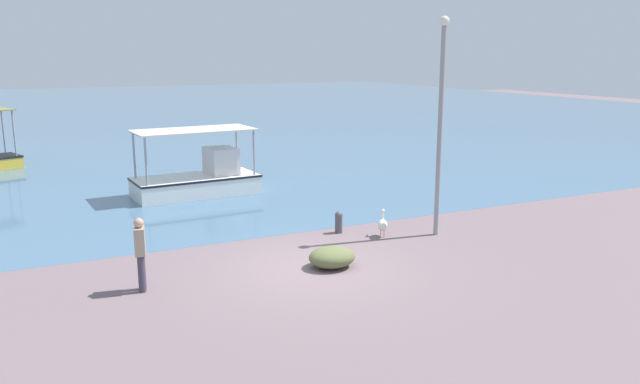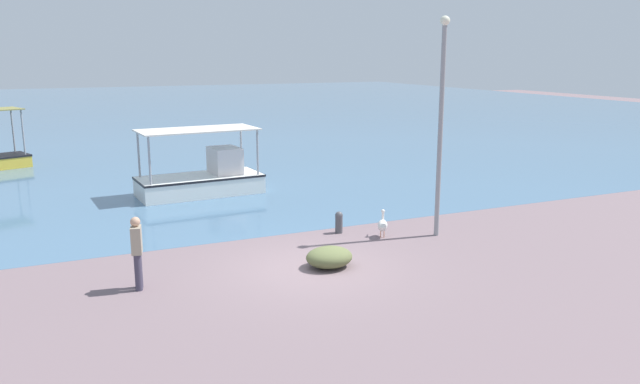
% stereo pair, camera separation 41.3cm
% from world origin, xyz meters
% --- Properties ---
extents(ground, '(120.00, 120.00, 0.00)m').
position_xyz_m(ground, '(0.00, 0.00, 0.00)').
color(ground, slate).
extents(harbor_water, '(110.00, 90.00, 0.00)m').
position_xyz_m(harbor_water, '(0.00, 48.00, 0.00)').
color(harbor_water, slate).
rests_on(harbor_water, ground).
extents(fishing_boat_far_right, '(4.72, 2.33, 2.49)m').
position_xyz_m(fishing_boat_far_right, '(-0.30, 9.37, 0.64)').
color(fishing_boat_far_right, white).
rests_on(fishing_boat_far_right, harbor_water).
extents(pelican, '(0.54, 0.72, 0.80)m').
position_xyz_m(pelican, '(2.99, 1.55, 0.38)').
color(pelican, '#E0997A').
rests_on(pelican, ground).
extents(lamp_post, '(0.28, 0.28, 6.25)m').
position_xyz_m(lamp_post, '(4.54, 1.07, 3.49)').
color(lamp_post, gray).
rests_on(lamp_post, ground).
extents(mooring_bollard, '(0.23, 0.23, 0.66)m').
position_xyz_m(mooring_bollard, '(2.04, 2.49, 0.35)').
color(mooring_bollard, '#47474C').
rests_on(mooring_bollard, ground).
extents(fisherman_standing, '(0.30, 0.44, 1.69)m').
position_xyz_m(fisherman_standing, '(-4.09, 0.28, 0.91)').
color(fisherman_standing, '#3F3A4E').
rests_on(fisherman_standing, ground).
extents(net_pile, '(1.19, 1.01, 0.52)m').
position_xyz_m(net_pile, '(0.47, -0.16, 0.26)').
color(net_pile, '#60683E').
rests_on(net_pile, ground).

